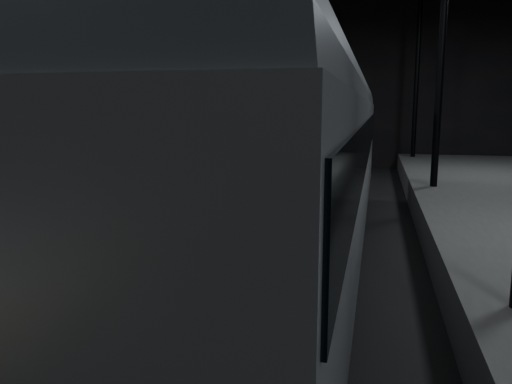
% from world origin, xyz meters
% --- Properties ---
extents(ground, '(44.00, 44.00, 0.00)m').
position_xyz_m(ground, '(0.00, 0.00, 0.00)').
color(ground, black).
rests_on(ground, ground).
extents(platform_left, '(9.00, 43.80, 1.00)m').
position_xyz_m(platform_left, '(-7.50, 0.00, 0.50)').
color(platform_left, '#51514E').
rests_on(platform_left, ground).
extents(tactile_strip, '(0.50, 43.80, 0.01)m').
position_xyz_m(tactile_strip, '(-3.25, 0.00, 1.00)').
color(tactile_strip, olive).
rests_on(tactile_strip, platform_left).
extents(track, '(2.40, 43.00, 0.24)m').
position_xyz_m(track, '(0.00, 0.00, 0.07)').
color(track, '#3F3328').
rests_on(track, ground).
extents(train, '(3.01, 20.09, 5.37)m').
position_xyz_m(train, '(-0.00, 0.21, 3.00)').
color(train, '#999BA0').
rests_on(train, ground).
extents(woman, '(0.70, 0.47, 1.87)m').
position_xyz_m(woman, '(-6.07, -0.64, 1.94)').
color(woman, tan).
rests_on(woman, platform_left).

